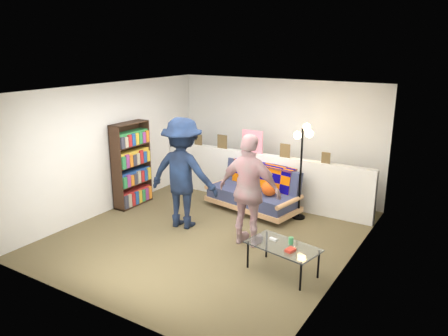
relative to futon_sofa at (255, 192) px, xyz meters
The scene contains 10 objects.
ground 1.40m from the futon_sofa, 94.54° to the right, with size 5.00×5.00×0.00m, color brown.
room_shell 1.58m from the futon_sofa, 96.96° to the right, with size 4.60×5.05×2.45m.
half_wall_ledge 0.49m from the futon_sofa, 103.25° to the left, with size 4.45×0.15×1.00m, color silver.
ledge_decor 0.99m from the futon_sofa, 127.52° to the left, with size 2.97×0.02×0.45m.
futon_sofa is the anchor object (origin of this frame).
bookshelf 2.44m from the futon_sofa, 155.33° to the right, with size 0.27×0.82×1.64m.
coffee_table 2.40m from the futon_sofa, 52.78° to the right, with size 1.07×0.72×0.51m.
floor_lamp 1.25m from the futon_sofa, ahead, with size 0.39×0.31×1.74m.
person_left 1.60m from the futon_sofa, 118.30° to the right, with size 1.23×0.71×1.91m, color black.
person_right 1.58m from the futon_sofa, 65.69° to the right, with size 1.05×0.44×1.78m, color pink.
Camera 1 is at (3.74, -5.63, 3.09)m, focal length 35.00 mm.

